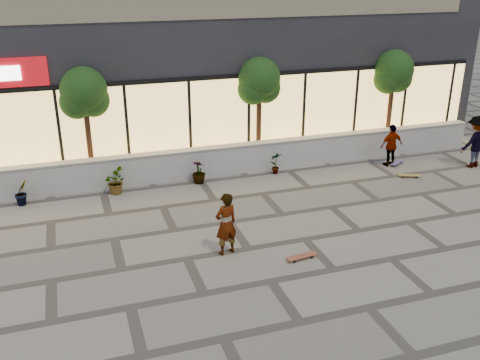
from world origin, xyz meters
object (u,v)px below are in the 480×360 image
object	(u,v)px
tree_midwest	(84,96)
tree_mideast	(259,83)
skater_right_near	(391,145)
skater_right_far	(475,142)
skateboard_right_far	(397,162)
skateboard_right_near	(410,175)
skater_center	(226,224)
tree_east	(394,74)
skateboard_center	(302,256)

from	to	relation	value
tree_midwest	tree_mideast	distance (m)	6.00
skater_right_near	skater_right_far	distance (m)	2.99
skater_right_far	skateboard_right_far	bearing A→B (deg)	-31.57
tree_midwest	skateboard_right_near	distance (m)	11.32
skater_center	skateboard_right_far	bearing A→B (deg)	-166.73
tree_mideast	tree_east	size ratio (longest dim) A/B	1.00
tree_east	skater_right_near	xyz separation A→B (m)	(-1.00, -1.81, -2.20)
skater_center	skateboard_right_near	world-z (taller)	skater_center
skater_right_near	skater_right_far	size ratio (longest dim) A/B	0.82
skater_center	skater_right_far	world-z (taller)	skater_right_far
skater_center	skateboard_right_near	xyz separation A→B (m)	(7.61, 3.04, -0.76)
skater_center	skateboard_right_far	size ratio (longest dim) A/B	2.15
tree_east	skater_right_far	xyz separation A→B (m)	(1.80, -2.86, -2.03)
skater_center	skateboard_right_far	distance (m)	9.06
tree_east	tree_midwest	bearing A→B (deg)	180.00
skater_center	skater_right_near	xyz separation A→B (m)	(7.61, 4.29, -0.05)
skateboard_right_far	tree_midwest	bearing A→B (deg)	139.25
tree_east	skateboard_right_far	xyz separation A→B (m)	(-0.66, -1.81, -2.91)
skater_right_far	skateboard_center	distance (m)	9.67
tree_midwest	skater_right_far	distance (m)	13.75
skater_right_far	tree_midwest	bearing A→B (deg)	-20.62
skater_right_near	skater_center	bearing A→B (deg)	24.53
tree_east	skateboard_center	xyz separation A→B (m)	(-6.90, -6.99, -2.90)
skater_right_near	skateboard_right_near	xyz separation A→B (m)	(-0.00, -1.25, -0.71)
tree_east	skater_right_far	distance (m)	3.94
tree_midwest	skater_right_near	size ratio (longest dim) A/B	2.50
skater_center	skateboard_center	world-z (taller)	skater_center
skater_right_near	skateboard_right_far	size ratio (longest dim) A/B	2.01
tree_midwest	skateboard_center	xyz separation A→B (m)	(4.60, -6.99, -2.90)
skater_center	skateboard_center	bearing A→B (deg)	137.36
skateboard_center	skateboard_right_near	bearing A→B (deg)	26.46
skateboard_center	skateboard_right_far	size ratio (longest dim) A/B	1.08
skater_right_far	tree_mideast	bearing A→B (deg)	-29.87
skater_center	skater_right_far	distance (m)	10.90
tree_mideast	skateboard_right_far	world-z (taller)	tree_mideast
skater_right_near	skateboard_right_near	bearing A→B (deg)	85.13
tree_mideast	skateboard_right_near	distance (m)	6.17
skateboard_center	skateboard_right_near	world-z (taller)	skateboard_center
tree_east	skateboard_right_near	xyz separation A→B (m)	(-1.00, -3.06, -2.91)
tree_east	skateboard_right_far	bearing A→B (deg)	-110.16
skater_center	skateboard_right_near	size ratio (longest dim) A/B	2.19
tree_mideast	skater_right_far	xyz separation A→B (m)	(7.30, -2.86, -2.03)
tree_east	skater_right_far	size ratio (longest dim) A/B	2.05
skateboard_center	tree_east	bearing A→B (deg)	38.17
tree_midwest	skateboard_right_near	bearing A→B (deg)	-16.26
tree_mideast	skateboard_right_far	xyz separation A→B (m)	(4.84, -1.81, -2.91)
tree_east	skateboard_right_far	distance (m)	3.49
skateboard_center	tree_midwest	bearing A→B (deg)	116.12
tree_mideast	skateboard_center	distance (m)	7.70
skater_right_near	skateboard_center	distance (m)	7.88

